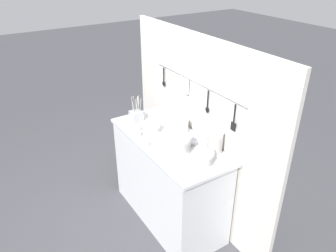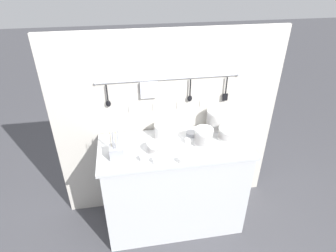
{
  "view_description": "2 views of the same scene",
  "coord_description": "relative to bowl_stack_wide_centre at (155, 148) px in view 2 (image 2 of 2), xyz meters",
  "views": [
    {
      "loc": [
        2.21,
        -1.41,
        2.49
      ],
      "look_at": [
        -0.01,
        -0.0,
        1.07
      ],
      "focal_mm": 35.0,
      "sensor_mm": 36.0,
      "label": 1
    },
    {
      "loc": [
        -0.39,
        -1.97,
        2.35
      ],
      "look_at": [
        -0.05,
        0.04,
        1.12
      ],
      "focal_mm": 30.0,
      "sensor_mm": 36.0,
      "label": 2
    }
  ],
  "objects": [
    {
      "name": "ground_plane",
      "position": [
        0.18,
        0.06,
        -0.98
      ],
      "size": [
        20.0,
        20.0,
        0.0
      ],
      "primitive_type": "plane",
      "color": "#424247"
    },
    {
      "name": "counter",
      "position": [
        0.18,
        0.06,
        -0.51
      ],
      "size": [
        1.33,
        0.58,
        0.94
      ],
      "color": "#B7BABC",
      "rests_on": "ground"
    },
    {
      "name": "back_wall",
      "position": [
        0.18,
        0.39,
        -0.05
      ],
      "size": [
        2.13,
        0.08,
        1.87
      ],
      "color": "#BCB7AD",
      "rests_on": "ground"
    },
    {
      "name": "bowl_stack_wide_centre",
      "position": [
        0.0,
        0.0,
        0.0
      ],
      "size": [
        0.13,
        0.13,
        0.08
      ],
      "color": "white",
      "rests_on": "counter"
    },
    {
      "name": "bowl_stack_nested_right",
      "position": [
        0.59,
        0.26,
        0.06
      ],
      "size": [
        0.14,
        0.14,
        0.2
      ],
      "color": "white",
      "rests_on": "counter"
    },
    {
      "name": "bowl_stack_short_front",
      "position": [
        0.43,
        0.04,
        0.04
      ],
      "size": [
        0.16,
        0.16,
        0.16
      ],
      "color": "white",
      "rests_on": "counter"
    },
    {
      "name": "bowl_stack_tall_left",
      "position": [
        0.67,
        0.09,
        0.01
      ],
      "size": [
        0.17,
        0.17,
        0.11
      ],
      "color": "white",
      "rests_on": "counter"
    },
    {
      "name": "plate_stack",
      "position": [
        0.12,
        0.21,
        0.02
      ],
      "size": [
        0.19,
        0.19,
        0.13
      ],
      "color": "white",
      "rests_on": "counter"
    },
    {
      "name": "steel_mixing_bowl",
      "position": [
        0.37,
        0.2,
        -0.03
      ],
      "size": [
        0.1,
        0.1,
        0.03
      ],
      "color": "#93969E",
      "rests_on": "counter"
    },
    {
      "name": "cutlery_caddy",
      "position": [
        -0.31,
        -0.02,
        0.01
      ],
      "size": [
        0.12,
        0.12,
        0.27
      ],
      "color": "#93969E",
      "rests_on": "counter"
    },
    {
      "name": "cup_front_left",
      "position": [
        0.19,
        -0.19,
        -0.02
      ],
      "size": [
        0.05,
        0.05,
        0.05
      ],
      "color": "white",
      "rests_on": "counter"
    },
    {
      "name": "cup_edge_far",
      "position": [
        0.3,
        0.07,
        -0.02
      ],
      "size": [
        0.05,
        0.05,
        0.05
      ],
      "color": "white",
      "rests_on": "counter"
    },
    {
      "name": "cup_beside_plates",
      "position": [
        -0.01,
        -0.16,
        -0.02
      ],
      "size": [
        0.05,
        0.05,
        0.05
      ],
      "color": "white",
      "rests_on": "counter"
    },
    {
      "name": "cup_front_right",
      "position": [
        -0.11,
        -0.11,
        -0.02
      ],
      "size": [
        0.05,
        0.05,
        0.05
      ],
      "color": "white",
      "rests_on": "counter"
    }
  ]
}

